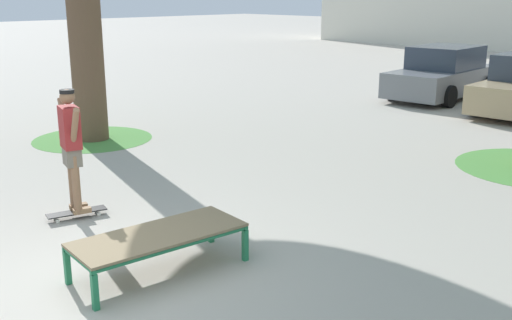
{
  "coord_description": "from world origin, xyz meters",
  "views": [
    {
      "loc": [
        5.48,
        -2.75,
        3.01
      ],
      "look_at": [
        0.32,
        2.37,
        1.0
      ],
      "focal_mm": 42.8,
      "sensor_mm": 36.0,
      "label": 1
    }
  ],
  "objects_px": {
    "skateboard": "(77,212)",
    "skater": "(71,142)",
    "skate_box": "(159,237)",
    "car_grey": "(443,74)"
  },
  "relations": [
    {
      "from": "skateboard",
      "to": "skater",
      "type": "bearing_deg",
      "value": 74.5
    },
    {
      "from": "skate_box",
      "to": "skater",
      "type": "distance_m",
      "value": 2.29
    },
    {
      "from": "skateboard",
      "to": "skater",
      "type": "xyz_separation_m",
      "value": [
        0.0,
        0.0,
        0.99
      ]
    },
    {
      "from": "skater",
      "to": "car_grey",
      "type": "bearing_deg",
      "value": 96.53
    },
    {
      "from": "skate_box",
      "to": "skater",
      "type": "bearing_deg",
      "value": 175.01
    },
    {
      "from": "skateboard",
      "to": "skater",
      "type": "relative_size",
      "value": 0.49
    },
    {
      "from": "skater",
      "to": "car_grey",
      "type": "xyz_separation_m",
      "value": [
        -1.45,
        12.62,
        -0.38
      ]
    },
    {
      "from": "skate_box",
      "to": "skater",
      "type": "xyz_separation_m",
      "value": [
        -2.19,
        0.19,
        0.66
      ]
    },
    {
      "from": "skate_box",
      "to": "skateboard",
      "type": "bearing_deg",
      "value": 175.05
    },
    {
      "from": "skate_box",
      "to": "skater",
      "type": "height_order",
      "value": "skater"
    }
  ]
}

